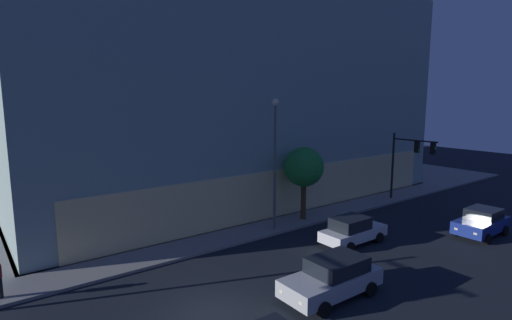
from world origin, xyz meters
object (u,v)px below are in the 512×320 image
modern_building (197,84)px  traffic_light_far_corner (410,155)px  street_lamp_sidewalk (275,149)px  car_silver (333,277)px  car_white (352,230)px  sidewalk_tree (304,167)px  car_blue (481,222)px

modern_building → traffic_light_far_corner: bearing=-59.8°
traffic_light_far_corner → street_lamp_sidewalk: 13.28m
car_silver → traffic_light_far_corner: bearing=22.8°
modern_building → car_white: modern_building is taller
street_lamp_sidewalk → traffic_light_far_corner: bearing=-4.9°
modern_building → car_white: size_ratio=8.23×
street_lamp_sidewalk → car_white: (2.27, -4.46, -4.54)m
street_lamp_sidewalk → sidewalk_tree: size_ratio=1.65×
car_blue → modern_building: bearing=105.2°
modern_building → street_lamp_sidewalk: (-3.30, -15.80, -4.49)m
traffic_light_far_corner → street_lamp_sidewalk: bearing=175.1°
modern_building → car_silver: bearing=-105.8°
modern_building → street_lamp_sidewalk: bearing=-101.8°
street_lamp_sidewalk → car_blue: bearing=-40.3°
street_lamp_sidewalk → sidewalk_tree: 3.48m
modern_building → traffic_light_far_corner: size_ratio=6.38×
car_white → car_blue: car_blue is taller
traffic_light_far_corner → sidewalk_tree: traffic_light_far_corner is taller
modern_building → sidewalk_tree: size_ratio=6.96×
traffic_light_far_corner → car_blue: size_ratio=1.36×
traffic_light_far_corner → car_silver: size_ratio=1.18×
street_lamp_sidewalk → car_white: size_ratio=1.95×
traffic_light_far_corner → sidewalk_tree: 10.24m
sidewalk_tree → car_silver: size_ratio=1.08×
car_white → car_blue: (7.61, -3.91, 0.03)m
modern_building → street_lamp_sidewalk: 16.76m
modern_building → car_silver: size_ratio=7.54×
sidewalk_tree → car_white: 5.88m
car_silver → car_white: car_silver is taller
car_silver → car_blue: (13.32, -0.26, -0.03)m
street_lamp_sidewalk → car_silver: (-3.44, -8.12, -4.49)m
car_blue → car_white: bearing=152.8°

